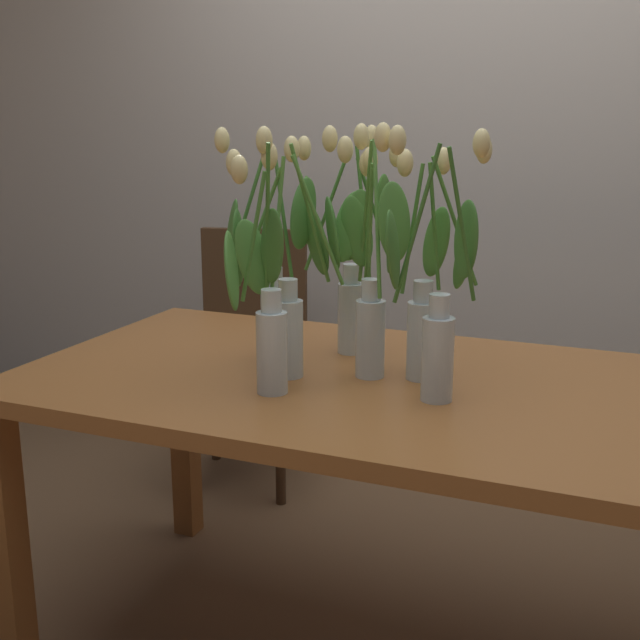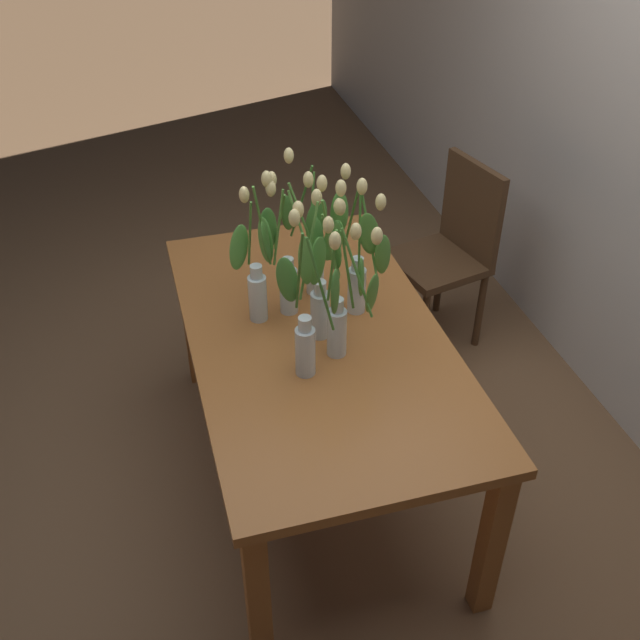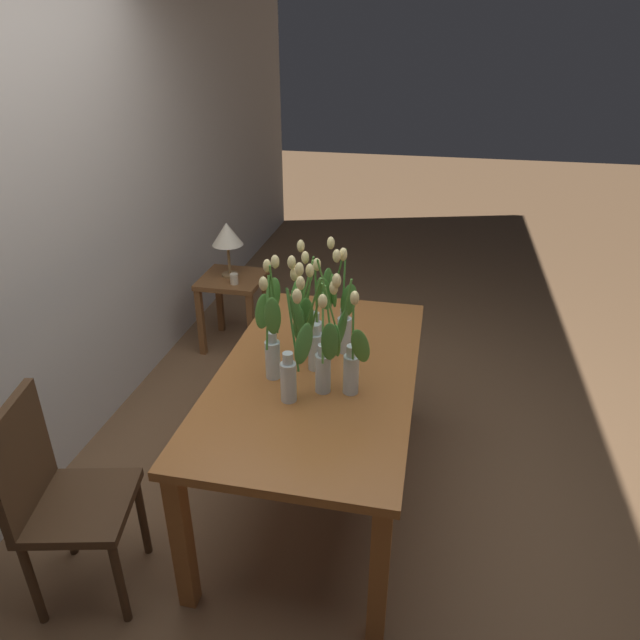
# 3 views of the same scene
# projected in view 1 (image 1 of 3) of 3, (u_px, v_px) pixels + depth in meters

# --- Properties ---
(room_wall_rear) EXTENTS (9.00, 0.10, 2.70)m
(room_wall_rear) POSITION_uv_depth(u_px,v_px,m) (493.00, 113.00, 3.01)
(room_wall_rear) COLOR beige
(room_wall_rear) RESTS_ON ground
(dining_table) EXTENTS (1.60, 0.90, 0.74)m
(dining_table) POSITION_uv_depth(u_px,v_px,m) (363.00, 414.00, 1.88)
(dining_table) COLOR #A3602D
(dining_table) RESTS_ON ground
(tulip_vase_0) EXTENTS (0.19, 0.21, 0.57)m
(tulip_vase_0) POSITION_uv_depth(u_px,v_px,m) (436.00, 313.00, 1.68)
(tulip_vase_0) COLOR silver
(tulip_vase_0) RESTS_ON dining_table
(tulip_vase_1) EXTENTS (0.24, 0.17, 0.56)m
(tulip_vase_1) POSITION_uv_depth(u_px,v_px,m) (271.00, 284.00, 1.96)
(tulip_vase_1) COLOR silver
(tulip_vase_1) RESTS_ON dining_table
(tulip_vase_2) EXTENTS (0.21, 0.23, 0.55)m
(tulip_vase_2) POSITION_uv_depth(u_px,v_px,m) (428.00, 290.00, 1.81)
(tulip_vase_2) COLOR silver
(tulip_vase_2) RESTS_ON dining_table
(tulip_vase_3) EXTENTS (0.26, 0.25, 0.57)m
(tulip_vase_3) POSITION_uv_depth(u_px,v_px,m) (290.00, 279.00, 1.82)
(tulip_vase_3) COLOR silver
(tulip_vase_3) RESTS_ON dining_table
(tulip_vase_4) EXTENTS (0.16, 0.18, 0.57)m
(tulip_vase_4) POSITION_uv_depth(u_px,v_px,m) (263.00, 314.00, 1.73)
(tulip_vase_4) COLOR silver
(tulip_vase_4) RESTS_ON dining_table
(tulip_vase_5) EXTENTS (0.24, 0.22, 0.57)m
(tulip_vase_5) POSITION_uv_depth(u_px,v_px,m) (368.00, 273.00, 1.83)
(tulip_vase_5) COLOR silver
(tulip_vase_5) RESTS_ON dining_table
(tulip_vase_6) EXTENTS (0.26, 0.18, 0.57)m
(tulip_vase_6) POSITION_uv_depth(u_px,v_px,m) (355.00, 269.00, 2.01)
(tulip_vase_6) COLOR silver
(tulip_vase_6) RESTS_ON dining_table
(dining_chair) EXTENTS (0.48, 0.48, 0.93)m
(dining_chair) POSITION_uv_depth(u_px,v_px,m) (249.00, 341.00, 2.99)
(dining_chair) COLOR #4C331E
(dining_chair) RESTS_ON ground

